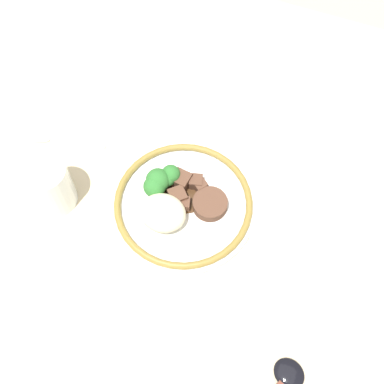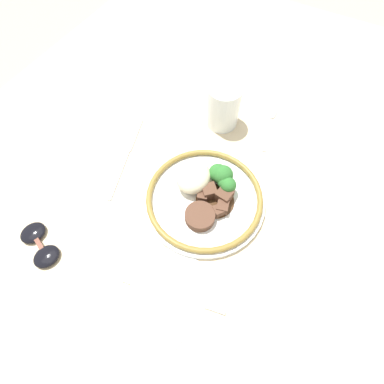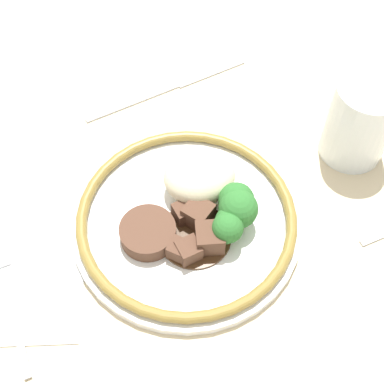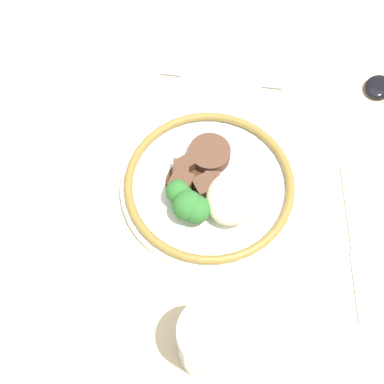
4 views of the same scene
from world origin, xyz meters
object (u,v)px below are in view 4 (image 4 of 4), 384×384
(plate, at_px, (209,187))
(juice_glass, at_px, (210,342))
(fork, at_px, (234,80))
(spoon, at_px, (109,383))
(knife, at_px, (353,246))

(plate, xyz_separation_m, juice_glass, (0.21, 0.06, 0.03))
(plate, distance_m, juice_glass, 0.22)
(fork, xyz_separation_m, spoon, (0.48, -0.02, -0.00))
(juice_glass, xyz_separation_m, spoon, (0.07, -0.10, -0.05))
(spoon, bearing_deg, fork, 165.63)
(fork, bearing_deg, spoon, -102.38)
(plate, xyz_separation_m, fork, (-0.20, -0.02, -0.01))
(plate, relative_size, spoon, 1.60)
(plate, xyz_separation_m, spoon, (0.28, -0.04, -0.02))
(knife, height_order, spoon, spoon)
(juice_glass, height_order, fork, juice_glass)
(knife, bearing_deg, fork, -151.00)
(plate, relative_size, fork, 1.30)
(juice_glass, bearing_deg, spoon, -54.56)
(juice_glass, bearing_deg, knife, 142.38)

